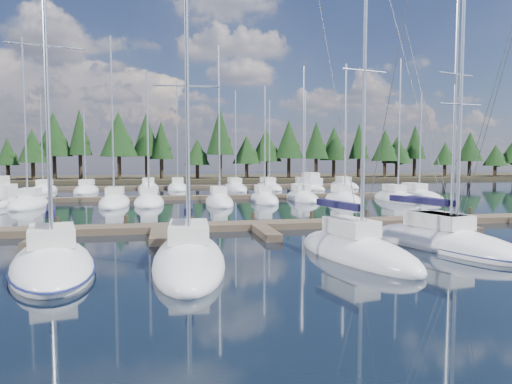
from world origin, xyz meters
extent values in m
plane|color=black|center=(0.00, 30.00, 0.00)|extent=(260.00, 260.00, 0.00)
cube|color=#312B1B|center=(0.00, 90.00, 0.30)|extent=(220.00, 30.00, 0.60)
cube|color=brown|center=(0.00, 18.00, 0.20)|extent=(44.00, 2.00, 0.40)
cube|color=brown|center=(-12.00, 15.00, 0.20)|extent=(0.90, 4.00, 0.40)
cube|color=brown|center=(-6.00, 15.00, 0.20)|extent=(0.90, 4.00, 0.40)
cube|color=brown|center=(0.00, 15.00, 0.20)|extent=(0.90, 4.00, 0.40)
cube|color=brown|center=(6.00, 15.00, 0.20)|extent=(0.90, 4.00, 0.40)
cube|color=brown|center=(12.00, 15.00, 0.20)|extent=(0.90, 4.00, 0.40)
cylinder|color=#32291B|center=(-12.00, 19.00, 0.45)|extent=(0.26, 0.26, 0.90)
cylinder|color=#32291B|center=(-8.00, 19.00, 0.45)|extent=(0.26, 0.26, 0.90)
cylinder|color=#32291B|center=(-4.00, 19.00, 0.45)|extent=(0.26, 0.26, 0.90)
cylinder|color=#32291B|center=(0.00, 19.00, 0.45)|extent=(0.26, 0.26, 0.90)
cylinder|color=#32291B|center=(4.00, 19.00, 0.45)|extent=(0.26, 0.26, 0.90)
cylinder|color=#32291B|center=(8.00, 19.00, 0.45)|extent=(0.26, 0.26, 0.90)
cylinder|color=#32291B|center=(12.00, 19.00, 0.45)|extent=(0.26, 0.26, 0.90)
cylinder|color=#32291B|center=(16.00, 19.00, 0.45)|extent=(0.26, 0.26, 0.90)
cube|color=brown|center=(0.00, 40.00, 0.20)|extent=(50.00, 1.80, 0.40)
cube|color=brown|center=(0.00, 60.00, 0.20)|extent=(46.00, 1.80, 0.40)
ellipsoid|color=silver|center=(-9.97, 8.71, 0.15)|extent=(4.72, 8.50, 1.90)
cube|color=beige|center=(-10.05, 9.10, 1.35)|extent=(2.19, 2.87, 0.70)
cylinder|color=silver|center=(-9.88, 8.32, 7.85)|extent=(0.19, 0.19, 13.71)
cylinder|color=silver|center=(-10.26, 10.04, 2.10)|extent=(0.89, 3.47, 0.12)
cube|color=black|center=(-10.26, 10.04, 2.25)|extent=(1.08, 3.37, 0.30)
cylinder|color=silver|center=(-9.88, 8.32, 8.54)|extent=(2.68, 0.67, 0.07)
cylinder|color=#3F3F44|center=(-9.50, 6.63, 7.70)|extent=(0.79, 3.40, 14.02)
cylinder|color=#3F3F44|center=(-10.34, 10.39, 7.70)|extent=(0.97, 4.19, 14.02)
ellipsoid|color=#0C1240|center=(-9.97, 8.71, 0.22)|extent=(4.91, 8.84, 0.18)
ellipsoid|color=silver|center=(-4.70, 8.60, 0.15)|extent=(3.45, 9.55, 1.90)
cube|color=beige|center=(-4.67, 9.07, 1.35)|extent=(1.77, 3.09, 0.70)
cylinder|color=silver|center=(-4.73, 8.13, 6.64)|extent=(0.17, 0.17, 11.29)
cylinder|color=silver|center=(-4.60, 10.19, 2.10)|extent=(0.36, 4.13, 0.12)
cube|color=black|center=(-4.60, 10.19, 2.25)|extent=(0.58, 3.96, 0.30)
cylinder|color=silver|center=(-4.73, 8.13, 7.21)|extent=(2.61, 0.22, 0.07)
cylinder|color=#3F3F44|center=(-4.84, 6.11, 6.49)|extent=(0.27, 4.06, 11.60)
cylinder|color=#3F3F44|center=(-4.58, 10.62, 6.49)|extent=(0.32, 5.00, 11.60)
ellipsoid|color=silver|center=(2.61, 8.59, 0.15)|extent=(4.17, 8.48, 1.90)
cube|color=beige|center=(2.52, 8.99, 1.35)|extent=(1.89, 2.83, 0.70)
cylinder|color=silver|center=(2.69, 8.20, 7.45)|extent=(0.19, 0.19, 12.90)
cylinder|color=silver|center=(2.31, 9.95, 2.10)|extent=(0.88, 3.52, 0.12)
cube|color=black|center=(2.31, 9.95, 2.25)|extent=(1.07, 3.41, 0.30)
cylinder|color=silver|center=(2.69, 8.20, 8.10)|extent=(2.21, 0.55, 0.07)
cylinder|color=#3F3F44|center=(3.07, 6.49, 7.30)|extent=(0.78, 3.45, 13.21)
cylinder|color=#3F3F44|center=(2.24, 10.30, 7.30)|extent=(0.95, 4.25, 13.21)
ellipsoid|color=silver|center=(7.93, 9.59, 0.15)|extent=(3.77, 8.31, 1.90)
cube|color=beige|center=(7.88, 9.99, 1.35)|extent=(1.81, 2.75, 0.70)
cylinder|color=silver|center=(7.99, 9.19, 6.39)|extent=(0.18, 0.18, 10.78)
cylinder|color=silver|center=(7.74, 10.94, 2.10)|extent=(0.62, 3.51, 0.12)
cube|color=black|center=(7.74, 10.94, 2.25)|extent=(0.83, 3.38, 0.30)
cylinder|color=silver|center=(7.99, 9.19, 6.93)|extent=(2.37, 0.41, 0.07)
cylinder|color=#3F3F44|center=(8.24, 7.49, 6.24)|extent=(0.53, 3.44, 11.09)
cylinder|color=#3F3F44|center=(7.69, 11.30, 6.24)|extent=(0.64, 4.24, 11.09)
ellipsoid|color=#0C1240|center=(7.93, 9.59, 0.22)|extent=(3.92, 8.64, 0.18)
ellipsoid|color=silver|center=(7.67, 9.80, 0.15)|extent=(5.03, 9.49, 1.90)
cube|color=beige|center=(7.54, 10.24, 1.35)|extent=(2.16, 3.20, 0.70)
cylinder|color=silver|center=(7.81, 9.36, 7.67)|extent=(0.20, 0.20, 13.35)
cylinder|color=silver|center=(7.23, 11.29, 2.10)|extent=(1.27, 3.89, 0.12)
cube|color=black|center=(7.23, 11.29, 2.25)|extent=(1.43, 3.78, 0.30)
cylinder|color=silver|center=(7.81, 9.36, 8.34)|extent=(2.19, 0.71, 0.07)
cylinder|color=#3F3F44|center=(8.37, 7.47, 7.52)|extent=(1.16, 3.81, 13.65)
cylinder|color=#3F3F44|center=(7.11, 11.68, 7.52)|extent=(1.42, 4.68, 13.66)
ellipsoid|color=silver|center=(-17.88, 34.92, 0.15)|extent=(2.77, 8.12, 1.90)
cube|color=beige|center=(-17.88, 35.33, 1.35)|extent=(1.52, 2.60, 0.70)
cylinder|color=silver|center=(-17.88, 34.52, 8.11)|extent=(0.16, 0.16, 14.22)
ellipsoid|color=silver|center=(-10.34, 35.08, 0.15)|extent=(2.76, 9.18, 1.90)
cube|color=beige|center=(-10.34, 35.54, 1.35)|extent=(1.52, 2.94, 0.70)
cylinder|color=silver|center=(-10.34, 34.62, 8.36)|extent=(0.16, 0.16, 14.72)
ellipsoid|color=silver|center=(-7.13, 34.64, 0.15)|extent=(2.82, 7.24, 1.90)
cube|color=beige|center=(-7.13, 35.00, 1.35)|extent=(1.55, 2.32, 0.70)
cylinder|color=silver|center=(-7.13, 34.28, 6.83)|extent=(0.16, 0.16, 11.67)
ellipsoid|color=silver|center=(-0.46, 33.95, 0.15)|extent=(2.52, 8.51, 1.90)
cube|color=beige|center=(-0.46, 34.37, 1.35)|extent=(1.38, 2.72, 0.70)
cylinder|color=silver|center=(-0.46, 33.52, 8.02)|extent=(0.16, 0.16, 14.05)
ellipsoid|color=silver|center=(4.29, 35.24, 0.15)|extent=(2.46, 7.71, 1.90)
cube|color=beige|center=(4.29, 35.63, 1.35)|extent=(1.35, 2.47, 0.70)
cylinder|color=silver|center=(4.29, 34.86, 6.34)|extent=(0.16, 0.16, 10.68)
ellipsoid|color=silver|center=(8.75, 36.58, 0.15)|extent=(2.69, 8.12, 1.90)
cube|color=beige|center=(8.75, 36.99, 1.35)|extent=(1.48, 2.60, 0.70)
cylinder|color=silver|center=(8.75, 36.18, 7.51)|extent=(0.16, 0.16, 13.02)
ellipsoid|color=silver|center=(12.20, 33.61, 0.15)|extent=(2.81, 7.21, 1.90)
cube|color=beige|center=(12.20, 33.97, 1.35)|extent=(1.55, 2.31, 0.70)
cylinder|color=silver|center=(12.20, 33.25, 7.40)|extent=(0.16, 0.16, 12.80)
ellipsoid|color=silver|center=(18.20, 33.90, 0.15)|extent=(2.43, 8.71, 1.90)
cube|color=beige|center=(18.20, 34.34, 1.35)|extent=(1.34, 2.79, 0.70)
cylinder|color=silver|center=(18.20, 33.47, 7.82)|extent=(0.16, 0.16, 13.64)
ellipsoid|color=silver|center=(21.88, 36.05, 0.15)|extent=(2.60, 9.73, 1.90)
cube|color=beige|center=(21.88, 36.53, 1.35)|extent=(1.43, 3.11, 0.70)
cylinder|color=silver|center=(21.88, 35.56, 6.34)|extent=(0.16, 0.16, 10.69)
ellipsoid|color=silver|center=(-21.35, 54.61, 0.15)|extent=(2.89, 8.23, 1.90)
cube|color=beige|center=(-21.35, 55.02, 1.35)|extent=(1.59, 2.63, 0.70)
cylinder|color=silver|center=(-21.35, 54.20, 6.88)|extent=(0.16, 0.16, 11.76)
ellipsoid|color=silver|center=(-15.80, 53.26, 0.15)|extent=(2.92, 8.87, 1.90)
cube|color=beige|center=(-15.80, 53.71, 1.35)|extent=(1.61, 2.84, 0.70)
cylinder|color=silver|center=(-15.80, 52.82, 5.99)|extent=(0.16, 0.16, 9.98)
ellipsoid|color=silver|center=(-7.92, 56.61, 0.15)|extent=(2.89, 9.92, 1.90)
cube|color=beige|center=(-7.92, 57.10, 1.35)|extent=(1.59, 3.17, 0.70)
cylinder|color=silver|center=(-7.92, 56.11, 7.32)|extent=(0.16, 0.16, 12.65)
ellipsoid|color=silver|center=(-3.80, 56.65, 0.15)|extent=(2.88, 9.47, 1.90)
cube|color=beige|center=(-3.80, 57.12, 1.35)|extent=(1.58, 3.03, 0.70)
cylinder|color=silver|center=(-3.80, 56.17, 8.28)|extent=(0.16, 0.16, 14.56)
ellipsoid|color=silver|center=(4.27, 54.40, 0.15)|extent=(2.90, 11.23, 1.90)
cube|color=beige|center=(4.27, 54.96, 1.35)|extent=(1.59, 3.59, 0.70)
cylinder|color=silver|center=(4.27, 53.84, 7.47)|extent=(0.16, 0.16, 12.94)
ellipsoid|color=silver|center=(9.38, 55.29, 0.15)|extent=(2.99, 11.14, 1.90)
cube|color=beige|center=(9.38, 55.84, 1.35)|extent=(1.64, 3.56, 0.70)
cylinder|color=silver|center=(9.38, 54.73, 6.93)|extent=(0.16, 0.16, 11.87)
ellipsoid|color=silver|center=(14.64, 54.76, 0.15)|extent=(2.99, 8.53, 1.90)
cube|color=beige|center=(14.64, 55.18, 1.35)|extent=(1.64, 2.73, 0.70)
cylinder|color=silver|center=(14.64, 54.33, 7.69)|extent=(0.16, 0.16, 13.38)
ellipsoid|color=silver|center=(21.58, 56.18, 0.15)|extent=(2.75, 9.05, 1.90)
cube|color=beige|center=(21.58, 56.63, 1.35)|extent=(1.51, 2.90, 0.70)
cylinder|color=silver|center=(21.58, 55.73, 6.39)|extent=(0.16, 0.16, 10.79)
cylinder|color=silver|center=(-21.29, 38.11, 2.93)|extent=(0.08, 0.08, 1.62)
ellipsoid|color=silver|center=(15.15, 53.71, 0.10)|extent=(3.88, 8.42, 1.62)
cube|color=silver|center=(15.15, 53.71, 1.17)|extent=(2.67, 4.71, 1.08)
cube|color=beige|center=(15.21, 53.30, 2.07)|extent=(1.89, 3.03, 0.81)
cylinder|color=silver|center=(15.03, 54.51, 2.61)|extent=(0.09, 0.09, 1.44)
cylinder|color=black|center=(-34.56, 83.40, 1.93)|extent=(0.70, 0.70, 2.66)
cone|color=black|center=(-34.56, 83.40, 5.85)|extent=(4.08, 4.08, 5.17)
ellipsoid|color=black|center=(-34.06, 83.40, 4.67)|extent=(2.45, 2.45, 2.45)
cylinder|color=black|center=(-29.32, 80.20, 2.19)|extent=(0.70, 0.70, 3.17)
cone|color=black|center=(-29.32, 80.20, 6.86)|extent=(5.18, 5.18, 6.17)
ellipsoid|color=black|center=(-28.82, 80.20, 5.45)|extent=(3.11, 3.11, 3.11)
cylinder|color=black|center=(-26.31, 83.34, 2.78)|extent=(0.70, 0.70, 4.35)
cone|color=black|center=(-26.31, 83.34, 9.18)|extent=(6.79, 6.79, 8.46)
ellipsoid|color=black|center=(-25.81, 83.34, 7.25)|extent=(4.07, 4.07, 4.07)
cylinder|color=black|center=(-21.44, 82.51, 2.88)|extent=(0.70, 0.70, 4.56)
cone|color=black|center=(-21.44, 82.51, 9.60)|extent=(4.46, 4.46, 8.87)
ellipsoid|color=black|center=(-20.94, 82.51, 7.57)|extent=(2.68, 2.68, 2.68)
cylinder|color=black|center=(-13.93, 78.80, 2.75)|extent=(0.70, 0.70, 4.30)
cone|color=black|center=(-13.93, 78.80, 9.09)|extent=(6.89, 6.89, 8.37)
ellipsoid|color=black|center=(-13.43, 78.80, 7.18)|extent=(4.13, 4.13, 4.13)
cylinder|color=black|center=(-9.05, 82.39, 2.78)|extent=(0.70, 0.70, 4.37)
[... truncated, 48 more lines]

